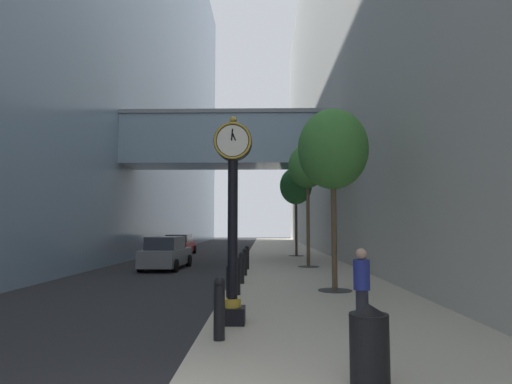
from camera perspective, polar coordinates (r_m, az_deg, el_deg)
name	(u,v)px	position (r m, az deg, el deg)	size (l,w,h in m)	color
ground_plane	(247,257)	(31.17, -1.26, -8.75)	(110.00, 110.00, 0.00)	#262628
sidewalk_right	(285,253)	(34.17, 3.97, -8.27)	(5.92, 80.00, 0.14)	#BCB29E
building_block_left	(107,22)	(40.32, -19.44, 20.77)	(22.71, 80.00, 38.85)	#758EA8
building_block_right	(374,59)	(37.89, 15.68, 16.91)	(9.00, 80.00, 32.09)	#B7B2A8
street_clock	(233,208)	(9.25, -3.16, -2.16)	(0.84, 0.55, 4.52)	black
bollard_nearest	(219,307)	(8.10, -4.97, -15.15)	(0.22, 0.22, 1.15)	black
bollard_second	(230,287)	(10.62, -3.48, -12.65)	(0.22, 0.22, 1.15)	black
bollard_third	(237,275)	(13.17, -2.57, -11.10)	(0.22, 0.22, 1.15)	black
bollard_fourth	(241,267)	(15.72, -1.97, -10.06)	(0.22, 0.22, 1.15)	black
bollard_fifth	(245,261)	(18.28, -1.54, -9.30)	(0.22, 0.22, 1.15)	black
bollard_sixth	(247,257)	(20.84, -1.21, -8.73)	(0.22, 0.22, 1.15)	black
street_tree_near	(333,150)	(14.36, 10.32, 5.60)	(2.33, 2.33, 5.99)	#333335
street_tree_mid_near	(308,167)	(22.43, 6.96, 3.34)	(2.01, 2.01, 6.41)	#333335
street_tree_mid_far	(296,186)	(30.46, 5.40, 0.76)	(2.30, 2.30, 6.31)	#333335
trash_bin	(369,343)	(6.11, 15.04, -19.08)	(0.53, 0.53, 1.05)	black
pedestrian_walking	(362,286)	(9.24, 14.08, -12.14)	(0.48, 0.48, 1.62)	#23232D
car_grey_near	(166,253)	(22.78, -12.02, -8.09)	(2.06, 4.66, 1.69)	slate
car_red_mid	(180,245)	(34.07, -10.26, -7.03)	(2.08, 4.52, 1.58)	#AD191E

